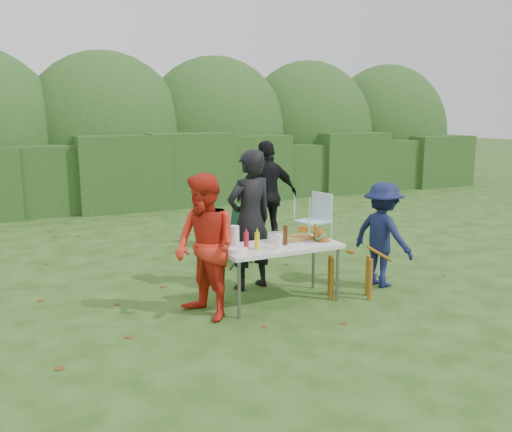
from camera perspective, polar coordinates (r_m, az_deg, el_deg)
name	(u,v)px	position (r m, az deg, el deg)	size (l,w,h in m)	color
ground	(274,310)	(6.62, 1.93, -9.91)	(80.00, 80.00, 0.00)	#1E4211
hedge_row	(121,174)	(13.84, -14.03, 4.29)	(22.00, 1.40, 1.70)	#23471C
shrub_backdrop	(106,141)	(15.35, -15.48, 7.64)	(20.00, 2.60, 3.20)	#3D6628
folding_table	(279,249)	(6.70, 2.49, -3.49)	(1.50, 0.70, 0.74)	silver
person_cook	(250,220)	(7.19, -0.65, -0.44)	(0.68, 0.45, 1.88)	black
person_red_jacket	(205,247)	(6.18, -5.35, -3.27)	(0.82, 0.64, 1.68)	red
person_black_puffy	(267,195)	(9.34, 1.21, 2.18)	(1.10, 0.46, 1.88)	black
child	(383,235)	(7.55, 13.17, -1.93)	(0.92, 0.53, 1.43)	#111841
dog	(350,263)	(7.02, 9.90, -4.87)	(0.97, 0.39, 0.92)	brown
camping_chair	(235,236)	(8.52, -2.25, -2.08)	(0.55, 0.55, 0.88)	#133925
lawn_chair	(313,219)	(9.76, 5.98, -0.32)	(0.55, 0.55, 0.94)	#68BFE8
food_tray	(296,240)	(6.93, 4.27, -2.50)	(0.45, 0.30, 0.02)	#B7B7BA
focaccia_bread	(296,238)	(6.92, 4.27, -2.27)	(0.40, 0.26, 0.04)	olive
mustard_bottle	(257,241)	(6.45, 0.12, -2.64)	(0.06, 0.06, 0.20)	yellow
ketchup_bottle	(246,242)	(6.38, -1.04, -2.71)	(0.06, 0.06, 0.22)	#AE1A31
beer_bottle	(285,235)	(6.67, 3.12, -2.04)	(0.06, 0.06, 0.24)	#47230F
paper_towel_roll	(234,236)	(6.56, -2.30, -2.16)	(0.12, 0.12, 0.26)	white
cup_stack	(278,241)	(6.48, 2.37, -2.69)	(0.08, 0.08, 0.18)	white
pasta_bowl	(277,237)	(6.88, 2.28, -2.23)	(0.26, 0.26, 0.10)	silver
plate_stack	(238,251)	(6.31, -1.95, -3.66)	(0.24, 0.24, 0.05)	white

